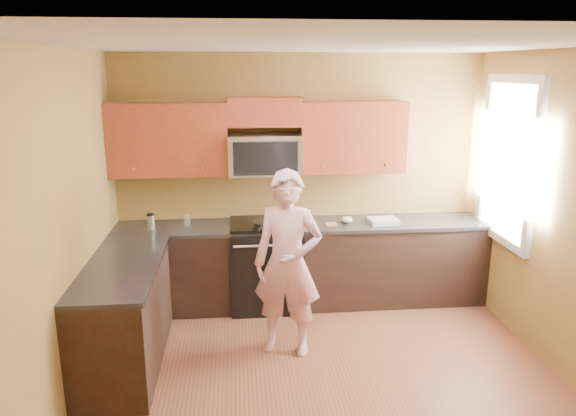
{
  "coord_description": "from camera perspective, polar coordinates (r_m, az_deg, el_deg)",
  "views": [
    {
      "loc": [
        -0.7,
        -3.82,
        2.55
      ],
      "look_at": [
        -0.2,
        1.3,
        1.2
      ],
      "focal_mm": 33.65,
      "sensor_mm": 36.0,
      "label": 1
    }
  ],
  "objects": [
    {
      "name": "floor",
      "position": [
        4.65,
        4.23,
        -18.61
      ],
      "size": [
        4.0,
        4.0,
        0.0
      ],
      "primitive_type": "plane",
      "color": "brown",
      "rests_on": "ground"
    },
    {
      "name": "ceiling",
      "position": [
        3.89,
        5.01,
        16.84
      ],
      "size": [
        4.0,
        4.0,
        0.0
      ],
      "primitive_type": "plane",
      "rotation": [
        3.14,
        0.0,
        0.0
      ],
      "color": "white",
      "rests_on": "ground"
    },
    {
      "name": "wall_back",
      "position": [
        5.99,
        1.26,
        3.13
      ],
      "size": [
        4.0,
        0.0,
        4.0
      ],
      "primitive_type": "plane",
      "rotation": [
        1.57,
        0.0,
        0.0
      ],
      "color": "brown",
      "rests_on": "ground"
    },
    {
      "name": "wall_front",
      "position": [
        2.29,
        13.71,
        -17.34
      ],
      "size": [
        4.0,
        0.0,
        4.0
      ],
      "primitive_type": "plane",
      "rotation": [
        -1.57,
        0.0,
        0.0
      ],
      "color": "brown",
      "rests_on": "ground"
    },
    {
      "name": "wall_left",
      "position": [
        4.21,
        -23.31,
        -3.09
      ],
      "size": [
        0.0,
        4.0,
        4.0
      ],
      "primitive_type": "plane",
      "rotation": [
        1.57,
        0.0,
        1.57
      ],
      "color": "brown",
      "rests_on": "ground"
    },
    {
      "name": "cabinet_back_run",
      "position": [
        5.96,
        1.55,
        -6.06
      ],
      "size": [
        4.0,
        0.6,
        0.88
      ],
      "primitive_type": "cube",
      "color": "black",
      "rests_on": "floor"
    },
    {
      "name": "cabinet_left_run",
      "position": [
        5.0,
        -16.86,
        -10.93
      ],
      "size": [
        0.6,
        1.6,
        0.88
      ],
      "primitive_type": "cube",
      "color": "black",
      "rests_on": "floor"
    },
    {
      "name": "countertop_back",
      "position": [
        5.8,
        1.59,
        -1.85
      ],
      "size": [
        4.0,
        0.62,
        0.04
      ],
      "primitive_type": "cube",
      "color": "black",
      "rests_on": "cabinet_back_run"
    },
    {
      "name": "countertop_left",
      "position": [
        4.83,
        -17.15,
        -5.99
      ],
      "size": [
        0.62,
        1.6,
        0.04
      ],
      "primitive_type": "cube",
      "color": "black",
      "rests_on": "cabinet_left_run"
    },
    {
      "name": "stove",
      "position": [
        5.89,
        -2.3,
        -5.96
      ],
      "size": [
        0.76,
        0.65,
        0.95
      ],
      "primitive_type": null,
      "color": "black",
      "rests_on": "floor"
    },
    {
      "name": "microwave",
      "position": [
        5.74,
        -2.48,
        3.63
      ],
      "size": [
        0.76,
        0.4,
        0.42
      ],
      "primitive_type": null,
      "color": "silver",
      "rests_on": "wall_back"
    },
    {
      "name": "upper_cab_left",
      "position": [
        5.81,
        -12.31,
        3.43
      ],
      "size": [
        1.22,
        0.33,
        0.75
      ],
      "primitive_type": null,
      "color": "maroon",
      "rests_on": "wall_back"
    },
    {
      "name": "upper_cab_right",
      "position": [
        5.9,
        6.68,
        3.84
      ],
      "size": [
        1.12,
        0.33,
        0.75
      ],
      "primitive_type": null,
      "color": "maroon",
      "rests_on": "wall_back"
    },
    {
      "name": "upper_cab_over_mw",
      "position": [
        5.69,
        -2.57,
        10.14
      ],
      "size": [
        0.76,
        0.33,
        0.3
      ],
      "primitive_type": "cube",
      "color": "maroon",
      "rests_on": "wall_back"
    },
    {
      "name": "window",
      "position": [
        5.77,
        22.29,
        4.61
      ],
      "size": [
        0.06,
        1.06,
        1.66
      ],
      "primitive_type": null,
      "color": "white",
      "rests_on": "wall_right"
    },
    {
      "name": "woman",
      "position": [
        4.84,
        -0.02,
        -5.91
      ],
      "size": [
        0.71,
        0.57,
        1.7
      ],
      "primitive_type": "imported",
      "rotation": [
        0.0,
        0.0,
        -0.3
      ],
      "color": "pink",
      "rests_on": "floor"
    },
    {
      "name": "frying_pan",
      "position": [
        5.59,
        -2.44,
        -1.96
      ],
      "size": [
        0.38,
        0.5,
        0.06
      ],
      "primitive_type": null,
      "rotation": [
        0.0,
        0.0,
        -0.32
      ],
      "color": "black",
      "rests_on": "stove"
    },
    {
      "name": "butter_tub",
      "position": [
        5.71,
        -0.24,
        -1.9
      ],
      "size": [
        0.17,
        0.17,
        0.1
      ],
      "primitive_type": null,
      "rotation": [
        0.0,
        0.0,
        -0.37
      ],
      "color": "yellow",
      "rests_on": "countertop_back"
    },
    {
      "name": "toast_slice",
      "position": [
        5.76,
        4.58,
        -1.73
      ],
      "size": [
        0.11,
        0.11,
        0.01
      ],
      "primitive_type": "cube",
      "rotation": [
        0.0,
        0.0,
        0.04
      ],
      "color": "#B27F47",
      "rests_on": "countertop_back"
    },
    {
      "name": "napkin_a",
      "position": [
        5.63,
        -0.92,
        -1.81
      ],
      "size": [
        0.13,
        0.14,
        0.06
      ],
      "primitive_type": "ellipsoid",
      "rotation": [
        0.0,
        0.0,
        -0.19
      ],
      "color": "silver",
      "rests_on": "countertop_back"
    },
    {
      "name": "napkin_b",
      "position": [
        5.85,
        6.23,
        -1.23
      ],
      "size": [
        0.13,
        0.14,
        0.07
      ],
      "primitive_type": "ellipsoid",
      "rotation": [
        0.0,
        0.0,
        0.04
      ],
      "color": "silver",
      "rests_on": "countertop_back"
    },
    {
      "name": "dish_towel",
      "position": [
        5.89,
        10.01,
        -1.35
      ],
      "size": [
        0.32,
        0.26,
        0.05
      ],
      "primitive_type": "cube",
      "rotation": [
        0.0,
        0.0,
        0.07
      ],
      "color": "white",
      "rests_on": "countertop_back"
    },
    {
      "name": "travel_mug",
      "position": [
        5.77,
        -14.24,
        -2.19
      ],
      "size": [
        0.1,
        0.1,
        0.17
      ],
      "primitive_type": null,
      "rotation": [
        0.0,
        0.0,
        -0.24
      ],
      "color": "silver",
      "rests_on": "countertop_back"
    },
    {
      "name": "glass_b",
      "position": [
        5.8,
        -10.59,
        -1.28
      ],
      "size": [
        0.07,
        0.07,
        0.12
      ],
      "primitive_type": "cylinder",
      "rotation": [
        0.0,
        0.0,
        0.05
      ],
      "color": "silver",
      "rests_on": "countertop_back"
    }
  ]
}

